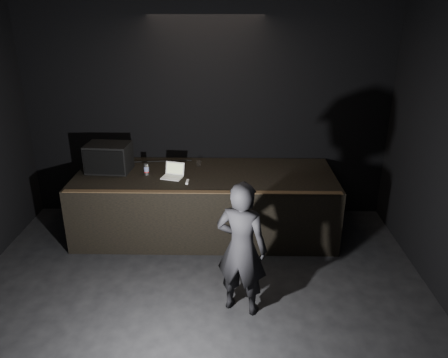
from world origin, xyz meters
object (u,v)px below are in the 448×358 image
at_px(stage_monitor, 109,158).
at_px(laptop, 173,173).
at_px(beer_can, 146,169).
at_px(stage_riser, 206,203).
at_px(person, 242,249).

xyz_separation_m(stage_monitor, laptop, (1.03, -0.24, -0.17)).
height_order(laptop, beer_can, laptop).
relative_size(stage_monitor, beer_can, 3.90).
height_order(stage_riser, laptop, laptop).
xyz_separation_m(stage_monitor, person, (2.04, -2.04, -0.39)).
xyz_separation_m(laptop, beer_can, (-0.42, 0.07, 0.03)).
bearing_deg(beer_can, person, -52.76).
bearing_deg(person, stage_riser, -55.28).
bearing_deg(beer_can, laptop, -10.03).
distance_m(stage_riser, beer_can, 1.07).
relative_size(stage_riser, stage_monitor, 5.78).
bearing_deg(beer_can, stage_riser, 3.44).
xyz_separation_m(laptop, person, (1.01, -1.81, -0.22)).
distance_m(laptop, person, 2.08).
height_order(laptop, person, person).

